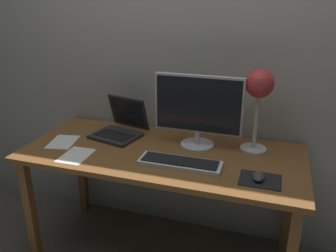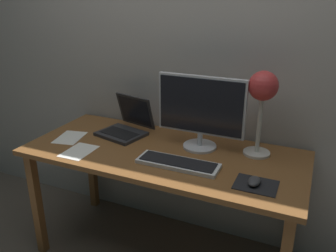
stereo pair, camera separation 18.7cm
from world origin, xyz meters
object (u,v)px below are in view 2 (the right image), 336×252
object	(u,v)px
keyboard_main	(178,163)
laptop	(128,123)
monitor	(201,110)
mouse	(254,181)
desk_lamp	(263,93)

from	to	relation	value
keyboard_main	laptop	size ratio (longest dim) A/B	1.30
keyboard_main	laptop	distance (m)	0.56
monitor	laptop	world-z (taller)	monitor
mouse	laptop	bearing A→B (deg)	159.22
monitor	keyboard_main	distance (m)	0.34
mouse	desk_lamp	bearing A→B (deg)	98.79
desk_lamp	laptop	bearing A→B (deg)	-179.24
desk_lamp	keyboard_main	bearing A→B (deg)	-139.13
monitor	mouse	bearing A→B (deg)	-38.46
keyboard_main	monitor	bearing A→B (deg)	83.34
laptop	desk_lamp	bearing A→B (deg)	0.76
keyboard_main	laptop	world-z (taller)	laptop
laptop	desk_lamp	size ratio (longest dim) A/B	0.71
laptop	mouse	world-z (taller)	laptop
laptop	mouse	xyz separation A→B (m)	(0.88, -0.33, -0.05)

